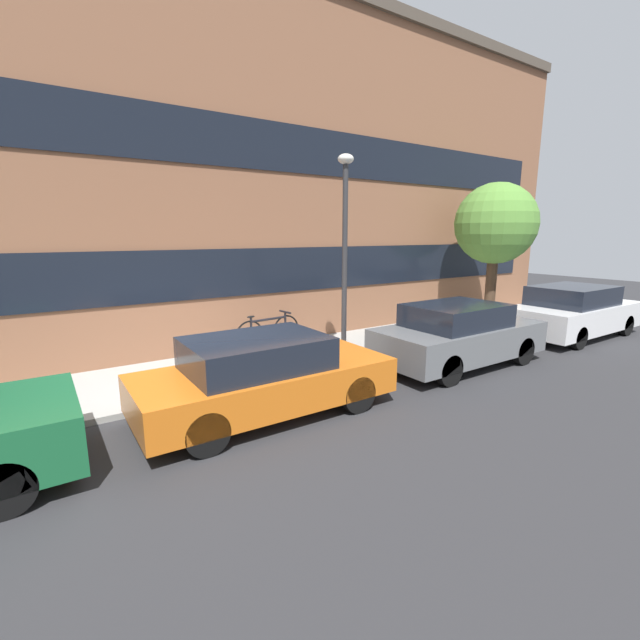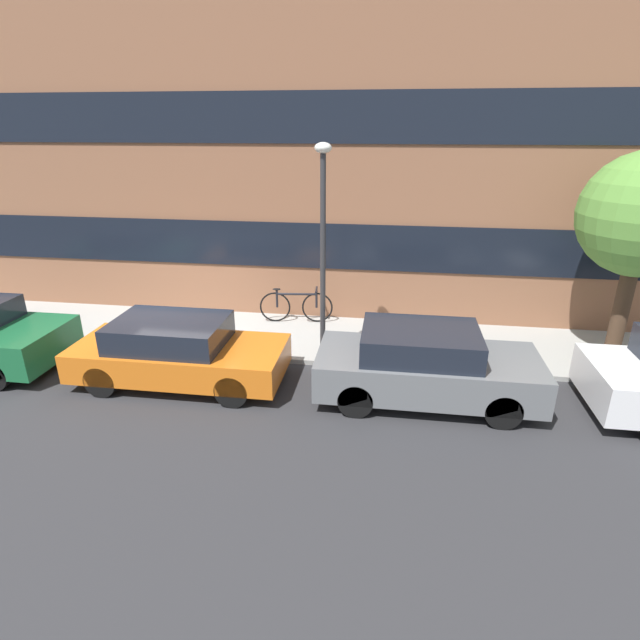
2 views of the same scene
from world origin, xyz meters
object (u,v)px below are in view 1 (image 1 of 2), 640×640
(parked_car_white, at_px, (573,312))
(street_tree, at_px, (495,225))
(parked_car_grey, at_px, (458,335))
(bicycle, at_px, (269,331))
(lamp_post, at_px, (345,236))
(parked_car_orange, at_px, (264,376))

(parked_car_white, xyz_separation_m, street_tree, (-0.94, 1.99, 2.38))
(parked_car_grey, height_order, street_tree, street_tree)
(bicycle, relative_size, lamp_post, 0.42)
(parked_car_orange, bearing_deg, street_tree, 13.13)
(parked_car_orange, bearing_deg, bicycle, 61.89)
(parked_car_grey, xyz_separation_m, bicycle, (-2.94, 3.17, -0.15))
(parked_car_white, bearing_deg, lamp_post, 168.60)
(parked_car_orange, bearing_deg, parked_car_grey, 0.00)
(parked_car_white, xyz_separation_m, bicycle, (-7.80, 3.17, -0.17))
(parked_car_orange, relative_size, bicycle, 2.23)
(parked_car_white, bearing_deg, street_tree, 115.17)
(parked_car_grey, relative_size, street_tree, 0.94)
(parked_car_orange, height_order, parked_car_grey, parked_car_grey)
(parked_car_white, relative_size, bicycle, 2.39)
(parked_car_grey, bearing_deg, bicycle, 132.88)
(parked_car_white, bearing_deg, bicycle, 157.87)
(parked_car_orange, xyz_separation_m, parked_car_white, (9.49, 0.00, 0.06))
(bicycle, distance_m, lamp_post, 3.00)
(bicycle, bearing_deg, parked_car_grey, -53.58)
(bicycle, bearing_deg, parked_car_orange, -124.56)
(street_tree, height_order, lamp_post, lamp_post)
(street_tree, distance_m, lamp_post, 5.99)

